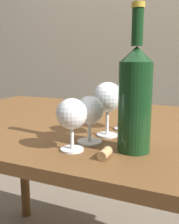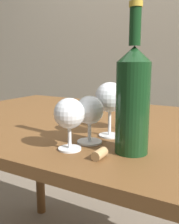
# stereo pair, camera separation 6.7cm
# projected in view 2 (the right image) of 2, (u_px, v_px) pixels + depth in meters

# --- Properties ---
(back_wall) EXTENTS (5.00, 0.08, 2.60)m
(back_wall) POSITION_uv_depth(u_px,v_px,m) (175.00, 15.00, 1.77)
(back_wall) COLOR #B2A893
(back_wall) RESTS_ON ground_plane
(dining_table) EXTENTS (1.40, 0.88, 0.78)m
(dining_table) POSITION_uv_depth(u_px,v_px,m) (101.00, 145.00, 0.96)
(dining_table) COLOR brown
(dining_table) RESTS_ON ground_plane
(wine_glass_empty) EXTENTS (0.07, 0.07, 0.13)m
(wine_glass_empty) POSITION_uv_depth(u_px,v_px,m) (69.00, 115.00, 0.62)
(wine_glass_empty) COLOR white
(wine_glass_empty) RESTS_ON dining_table
(wine_glass_merlot) EXTENTS (0.07, 0.07, 0.13)m
(wine_glass_merlot) POSITION_uv_depth(u_px,v_px,m) (89.00, 112.00, 0.67)
(wine_glass_merlot) COLOR white
(wine_glass_merlot) RESTS_ON dining_table
(wine_glass_pinot) EXTENTS (0.09, 0.09, 0.16)m
(wine_glass_pinot) POSITION_uv_depth(u_px,v_px,m) (110.00, 98.00, 0.72)
(wine_glass_pinot) COLOR white
(wine_glass_pinot) RESTS_ON dining_table
(wine_glass_amber) EXTENTS (0.08, 0.08, 0.14)m
(wine_glass_amber) POSITION_uv_depth(u_px,v_px,m) (129.00, 98.00, 0.79)
(wine_glass_amber) COLOR white
(wine_glass_amber) RESTS_ON dining_table
(wine_bottle) EXTENTS (0.08, 0.08, 0.34)m
(wine_bottle) POSITION_uv_depth(u_px,v_px,m) (133.00, 98.00, 0.59)
(wine_bottle) COLOR #143819
(wine_bottle) RESTS_ON dining_table
(cork) EXTENTS (0.02, 0.04, 0.02)m
(cork) POSITION_uv_depth(u_px,v_px,m) (100.00, 154.00, 0.57)
(cork) COLOR tan
(cork) RESTS_ON dining_table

